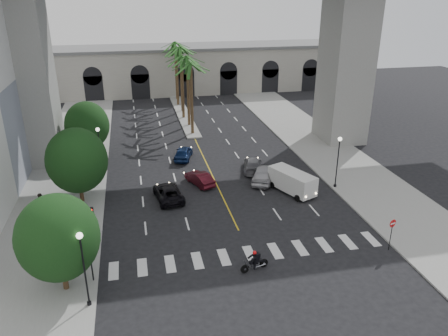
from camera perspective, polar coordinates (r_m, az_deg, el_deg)
ground at (r=34.72m, az=2.74°, el=-9.80°), size 140.00×140.00×0.00m
sidewalk_left at (r=47.62m, az=-19.89°, el=-1.72°), size 8.00×100.00×0.15m
sidewalk_right at (r=52.29m, az=14.54°, el=1.10°), size 8.00×100.00×0.15m
median at (r=69.25m, az=-5.34°, el=7.00°), size 2.00×24.00×0.20m
pier_building at (r=84.86m, az=-6.93°, el=12.71°), size 71.00×10.50×8.50m
palm_a at (r=57.60m, az=-4.37°, el=13.04°), size 3.20×3.20×10.30m
palm_b at (r=61.49m, az=-4.83°, el=13.89°), size 3.20×3.20×10.60m
palm_c at (r=65.44m, az=-5.57°, el=13.98°), size 3.20×3.20×10.10m
palm_d at (r=69.32m, az=-5.72°, el=15.07°), size 3.20×3.20×10.90m
palm_e at (r=73.29m, az=-6.29°, el=15.09°), size 3.20×3.20×10.40m
palm_f at (r=77.24m, az=-6.41°, el=15.67°), size 3.20×3.20×10.70m
street_tree_near at (r=29.63m, az=-20.87°, el=-8.49°), size 5.20×5.20×6.89m
street_tree_mid at (r=41.22m, az=-18.66°, el=0.94°), size 5.44×5.44×7.21m
street_tree_far at (r=52.64m, az=-17.45°, el=5.33°), size 5.04×5.04×6.68m
lamp_post_left_near at (r=28.12m, az=-17.88°, el=-11.77°), size 0.40×0.40×5.35m
lamp_post_left_far at (r=47.01m, az=-15.93°, el=2.61°), size 0.40×0.40×5.35m
lamp_post_right at (r=43.82m, az=14.66°, el=1.29°), size 0.40×0.40×5.35m
traffic_signal_near at (r=30.58m, az=-17.17°, el=-10.26°), size 0.25×0.18×3.65m
traffic_signal_far at (r=34.02m, az=-16.73°, el=-6.66°), size 0.25×0.18×3.65m
motorcycle_rider at (r=31.50m, az=4.12°, el=-12.03°), size 2.16×0.75×1.58m
car_a at (r=44.97m, az=5.14°, el=-0.76°), size 3.85×5.28×1.67m
car_b at (r=44.22m, az=-3.19°, el=-1.36°), size 2.78×4.25×1.32m
car_c at (r=41.45m, az=-7.30°, el=-3.20°), size 2.87×5.15×1.36m
car_d at (r=47.59m, az=3.78°, el=0.45°), size 3.12×5.10×1.38m
car_e at (r=50.96m, az=-5.34°, el=1.98°), size 2.89×4.65×1.48m
cargo_van at (r=42.75m, az=8.92°, el=-1.70°), size 3.73×5.39×2.16m
pedestrian_a at (r=34.36m, az=-19.53°, el=-9.54°), size 0.79×0.69×1.82m
pedestrian_b at (r=41.58m, az=-22.76°, el=-4.25°), size 1.03×0.89×1.81m
do_not_enter_sign at (r=35.22m, az=21.10°, el=-7.34°), size 0.63×0.22×2.64m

